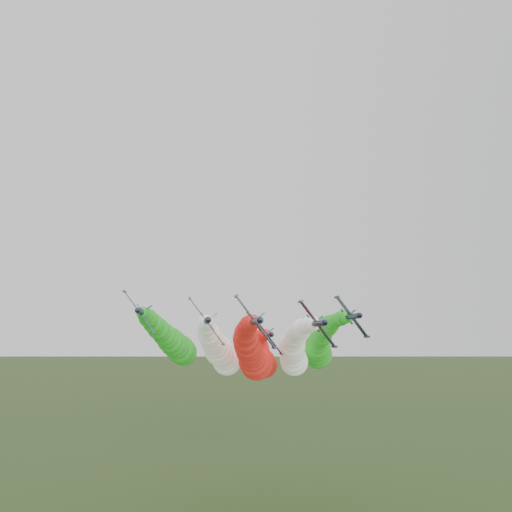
# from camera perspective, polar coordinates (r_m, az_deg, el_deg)

# --- Properties ---
(jet_lead) EXTENTS (13.96, 61.95, 16.45)m
(jet_lead) POSITION_cam_1_polar(r_m,az_deg,el_deg) (110.11, -0.48, -11.05)
(jet_lead) COLOR black
(jet_lead) RESTS_ON ground
(jet_inner_left) EXTENTS (13.75, 61.73, 16.23)m
(jet_inner_left) POSITION_cam_1_polar(r_m,az_deg,el_deg) (117.96, -4.24, -10.64)
(jet_inner_left) COLOR black
(jet_inner_left) RESTS_ON ground
(jet_inner_right) EXTENTS (13.59, 61.58, 16.08)m
(jet_inner_right) POSITION_cam_1_polar(r_m,az_deg,el_deg) (118.82, 4.36, -10.75)
(jet_inner_right) COLOR black
(jet_inner_right) RESTS_ON ground
(jet_outer_left) EXTENTS (13.64, 61.63, 16.13)m
(jet_outer_left) POSITION_cam_1_polar(r_m,az_deg,el_deg) (128.83, -9.54, -9.66)
(jet_outer_left) COLOR black
(jet_outer_left) RESTS_ON ground
(jet_outer_right) EXTENTS (14.02, 62.00, 16.50)m
(jet_outer_right) POSITION_cam_1_polar(r_m,az_deg,el_deg) (131.79, 7.30, -10.05)
(jet_outer_right) COLOR black
(jet_outer_right) RESTS_ON ground
(jet_trail) EXTENTS (13.78, 61.77, 16.27)m
(jet_trail) POSITION_cam_1_polar(r_m,az_deg,el_deg) (135.80, 0.57, -11.38)
(jet_trail) COLOR black
(jet_trail) RESTS_ON ground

